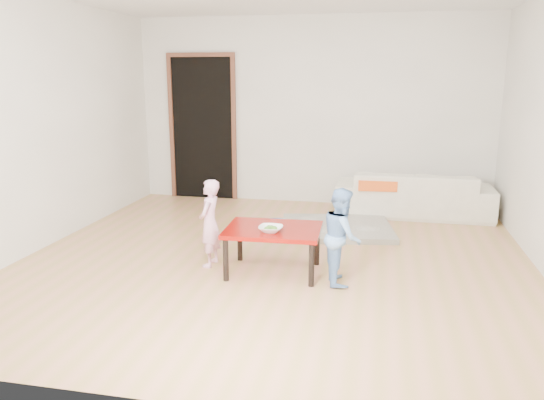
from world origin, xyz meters
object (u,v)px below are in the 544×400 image
(sofa, at_px, (413,193))
(child_blue, at_px, (342,236))
(child_pink, at_px, (210,223))
(red_table, at_px, (273,250))
(bowl, at_px, (271,229))
(basin, at_px, (275,228))

(sofa, bearing_deg, child_blue, 74.40)
(sofa, bearing_deg, child_pink, 50.30)
(child_blue, bearing_deg, child_pink, 70.93)
(red_table, distance_m, bowl, 0.27)
(sofa, height_order, basin, sofa)
(sofa, xyz_separation_m, basin, (-1.61, -1.21, -0.22))
(red_table, bearing_deg, bowl, -88.61)
(sofa, distance_m, bowl, 2.91)
(sofa, xyz_separation_m, red_table, (-1.37, -2.44, -0.07))
(bowl, bearing_deg, red_table, 91.39)
(bowl, distance_m, child_blue, 0.63)
(red_table, xyz_separation_m, bowl, (0.00, -0.13, 0.24))
(sofa, relative_size, red_table, 2.29)
(sofa, xyz_separation_m, child_pink, (-2.01, -2.37, 0.13))
(red_table, relative_size, basin, 2.08)
(bowl, bearing_deg, child_blue, 1.81)
(bowl, relative_size, child_pink, 0.25)
(bowl, height_order, child_blue, child_blue)
(red_table, xyz_separation_m, child_blue, (0.64, -0.11, 0.21))
(basin, bearing_deg, sofa, 36.94)
(sofa, distance_m, basin, 2.02)
(child_blue, height_order, basin, child_blue)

